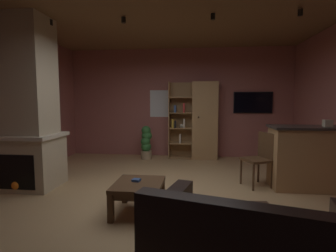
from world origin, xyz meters
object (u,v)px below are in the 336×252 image
Objects in this scene: stone_fireplace at (27,112)px; table_book_0 at (136,180)px; kitchen_bar_counter at (317,158)px; potted_floor_plant at (146,142)px; coffee_table at (138,189)px; tissue_box at (328,123)px; wall_mounted_tv at (253,103)px; dining_chair at (261,156)px; bookshelf_cabinet at (201,121)px.

stone_fireplace is 27.38× the size of table_book_0.
kitchen_bar_counter is 3.76m from potted_floor_plant.
tissue_box is at bearing 22.70° from coffee_table.
coffee_table is (-2.85, -1.19, -0.78)m from tissue_box.
tissue_box is 0.12× the size of wall_mounted_tv.
potted_floor_plant is 2.89m from wall_mounted_tv.
stone_fireplace is 4.06× the size of coffee_table.
potted_floor_plant is (-3.24, 1.91, -0.10)m from kitchen_bar_counter.
tissue_box is 0.13× the size of dining_chair.
bookshelf_cabinet is 2.33m from dining_chair.
wall_mounted_tv is (2.68, 0.43, 1.00)m from potted_floor_plant.
coffee_table is at bearing -21.28° from stone_fireplace.
potted_floor_plant is at bearing 141.86° from dining_chair.
bookshelf_cabinet is 2.86m from kitchen_bar_counter.
tissue_box is at bearing -5.25° from dining_chair.
potted_floor_plant is (-0.47, 3.08, 0.01)m from table_book_0.
kitchen_bar_counter is at bearing 24.17° from coffee_table.
stone_fireplace is at bearing -175.51° from tissue_box.
dining_chair is (1.84, 1.28, 0.21)m from coffee_table.
tissue_box is at bearing 21.46° from table_book_0.
wall_mounted_tv is (1.31, 0.21, 0.46)m from bookshelf_cabinet.
table_book_0 is at bearing -81.31° from potted_floor_plant.
coffee_table is 4.32m from wall_mounted_tv.
stone_fireplace reaches higher than potted_floor_plant.
potted_floor_plant is (1.55, 2.33, -0.85)m from stone_fireplace.
dining_chair is 3.00m from potted_floor_plant.
dining_chair is at bearing -64.65° from bookshelf_cabinet.
wall_mounted_tv reaches higher than tissue_box.
stone_fireplace reaches higher than wall_mounted_tv.
kitchen_bar_counter is at bearing -3.88° from dining_chair.
coffee_table is 0.76× the size of dining_chair.
stone_fireplace is 3.36× the size of potted_floor_plant.
tissue_box is at bearing -47.48° from bookshelf_cabinet.
dining_chair is at bearing 174.75° from tissue_box.
wall_mounted_tv reaches higher than dining_chair.
bookshelf_cabinet is 2.11× the size of dining_chair.
tissue_box is 3.18m from coffee_table.
kitchen_bar_counter is 14.46× the size of table_book_0.
kitchen_bar_counter is 2.99m from coffee_table.
bookshelf_cabinet reaches higher than kitchen_bar_counter.
kitchen_bar_counter is 1.62× the size of dining_chair.
bookshelf_cabinet is 2.79× the size of coffee_table.
dining_chair is (-0.88, 0.06, 0.00)m from kitchen_bar_counter.
kitchen_bar_counter reaches higher than table_book_0.
table_book_0 reaches higher than coffee_table.
table_book_0 is (-2.77, -1.17, -0.11)m from kitchen_bar_counter.
dining_chair is 2.47m from wall_mounted_tv.
bookshelf_cabinet is 2.02× the size of wall_mounted_tv.
coffee_table is (2.07, -0.80, -0.96)m from stone_fireplace.
wall_mounted_tv is (0.33, 2.28, 0.89)m from dining_chair.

